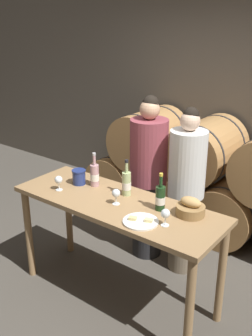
# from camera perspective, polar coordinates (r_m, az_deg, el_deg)

# --- Properties ---
(ground_plane) EXTENTS (10.00, 10.00, 0.00)m
(ground_plane) POSITION_cam_1_polar(r_m,az_deg,el_deg) (3.67, -1.26, -17.89)
(ground_plane) COLOR #4C473F
(stone_wall_back) EXTENTS (10.00, 0.12, 3.20)m
(stone_wall_back) POSITION_cam_1_polar(r_m,az_deg,el_deg) (4.73, 15.09, 11.90)
(stone_wall_back) COLOR #60594F
(stone_wall_back) RESTS_ON ground_plane
(barrel_stack) EXTENTS (2.94, 0.83, 1.28)m
(barrel_stack) POSITION_cam_1_polar(r_m,az_deg,el_deg) (4.53, 11.20, -1.53)
(barrel_stack) COLOR #A87A47
(barrel_stack) RESTS_ON ground_plane
(tasting_table) EXTENTS (1.79, 0.63, 0.92)m
(tasting_table) POSITION_cam_1_polar(r_m,az_deg,el_deg) (3.23, -1.37, -6.98)
(tasting_table) COLOR #99754C
(tasting_table) RESTS_ON ground_plane
(person_left) EXTENTS (0.36, 0.36, 1.65)m
(person_left) POSITION_cam_1_polar(r_m,az_deg,el_deg) (3.83, 3.24, -1.61)
(person_left) COLOR #232326
(person_left) RESTS_ON ground_plane
(person_right) EXTENTS (0.33, 0.33, 1.59)m
(person_right) POSITION_cam_1_polar(r_m,az_deg,el_deg) (3.64, 8.67, -3.48)
(person_right) COLOR #756651
(person_right) RESTS_ON ground_plane
(wine_bottle_red) EXTENTS (0.08, 0.08, 0.30)m
(wine_bottle_red) POSITION_cam_1_polar(r_m,az_deg,el_deg) (3.01, 5.00, -4.33)
(wine_bottle_red) COLOR #193819
(wine_bottle_red) RESTS_ON tasting_table
(wine_bottle_white) EXTENTS (0.08, 0.08, 0.31)m
(wine_bottle_white) POSITION_cam_1_polar(r_m,az_deg,el_deg) (3.24, 0.08, -2.23)
(wine_bottle_white) COLOR #ADBC7F
(wine_bottle_white) RESTS_ON tasting_table
(wine_bottle_rose) EXTENTS (0.08, 0.08, 0.30)m
(wine_bottle_rose) POSITION_cam_1_polar(r_m,az_deg,el_deg) (3.42, -4.57, -1.01)
(wine_bottle_rose) COLOR #BC8E93
(wine_bottle_rose) RESTS_ON tasting_table
(blue_crock) EXTENTS (0.12, 0.12, 0.13)m
(blue_crock) POSITION_cam_1_polar(r_m,az_deg,el_deg) (3.48, -6.85, -1.22)
(blue_crock) COLOR navy
(blue_crock) RESTS_ON tasting_table
(bread_basket) EXTENTS (0.22, 0.22, 0.14)m
(bread_basket) POSITION_cam_1_polar(r_m,az_deg,el_deg) (2.98, 9.33, -5.77)
(bread_basket) COLOR olive
(bread_basket) RESTS_ON tasting_table
(cheese_plate) EXTENTS (0.26, 0.26, 0.04)m
(cheese_plate) POSITION_cam_1_polar(r_m,az_deg,el_deg) (2.86, 2.13, -7.73)
(cheese_plate) COLOR white
(cheese_plate) RESTS_ON tasting_table
(wine_glass_far_left) EXTENTS (0.07, 0.07, 0.13)m
(wine_glass_far_left) POSITION_cam_1_polar(r_m,az_deg,el_deg) (3.38, -9.76, -1.76)
(wine_glass_far_left) COLOR white
(wine_glass_far_left) RESTS_ON tasting_table
(wine_glass_left) EXTENTS (0.07, 0.07, 0.13)m
(wine_glass_left) POSITION_cam_1_polar(r_m,az_deg,el_deg) (3.09, -1.46, -3.74)
(wine_glass_left) COLOR white
(wine_glass_left) RESTS_ON tasting_table
(wine_glass_center) EXTENTS (0.07, 0.07, 0.13)m
(wine_glass_center) POSITION_cam_1_polar(r_m,az_deg,el_deg) (2.80, 5.74, -6.67)
(wine_glass_center) COLOR white
(wine_glass_center) RESTS_ON tasting_table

